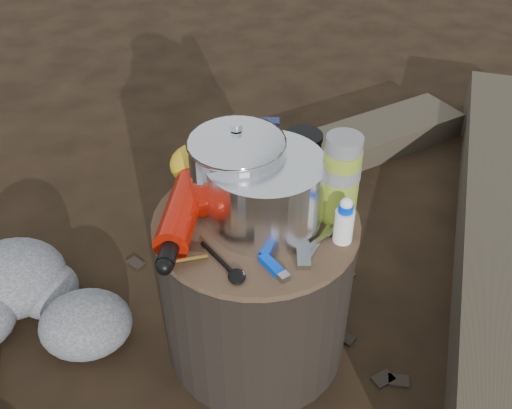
{
  "coord_description": "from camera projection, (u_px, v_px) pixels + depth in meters",
  "views": [
    {
      "loc": [
        -0.08,
        -1.01,
        1.28
      ],
      "look_at": [
        0.0,
        0.0,
        0.48
      ],
      "focal_mm": 40.68,
      "sensor_mm": 36.0,
      "label": 1
    }
  ],
  "objects": [
    {
      "name": "lighter",
      "position": [
        272.0,
        265.0,
        1.2
      ],
      "size": [
        0.06,
        0.08,
        0.02
      ],
      "primitive_type": "cube",
      "rotation": [
        0.0,
        0.0,
        0.52
      ],
      "color": "#003CEA",
      "rests_on": "stump"
    },
    {
      "name": "ground",
      "position": [
        256.0,
        341.0,
        1.59
      ],
      "size": [
        60.0,
        60.0,
        0.0
      ],
      "primitive_type": "plane",
      "color": "black",
      "rests_on": "ground"
    },
    {
      "name": "spork",
      "position": [
        218.0,
        258.0,
        1.22
      ],
      "size": [
        0.1,
        0.14,
        0.01
      ],
      "primitive_type": null,
      "rotation": [
        0.0,
        0.0,
        0.57
      ],
      "color": "black",
      "rests_on": "stump"
    },
    {
      "name": "travel_mug",
      "position": [
        302.0,
        158.0,
        1.4
      ],
      "size": [
        0.09,
        0.09,
        0.13
      ],
      "primitive_type": "cylinder",
      "color": "black",
      "rests_on": "stump"
    },
    {
      "name": "log_small",
      "position": [
        329.0,
        152.0,
        2.24
      ],
      "size": [
        1.18,
        0.71,
        0.1
      ],
      "primitive_type": "cube",
      "rotation": [
        0.0,
        0.0,
        -1.13
      ],
      "color": "#3D3528",
      "rests_on": "ground"
    },
    {
      "name": "squeeze_bottle",
      "position": [
        344.0,
        222.0,
        1.24
      ],
      "size": [
        0.04,
        0.04,
        0.1
      ],
      "primitive_type": "cylinder",
      "color": "white",
      "rests_on": "stump"
    },
    {
      "name": "camping_pot",
      "position": [
        237.0,
        170.0,
        1.29
      ],
      "size": [
        0.21,
        0.21,
        0.21
      ],
      "primitive_type": "cylinder",
      "color": "silver",
      "rests_on": "stump"
    },
    {
      "name": "multitool",
      "position": [
        303.0,
        251.0,
        1.23
      ],
      "size": [
        0.04,
        0.1,
        0.01
      ],
      "primitive_type": "cube",
      "rotation": [
        0.0,
        0.0,
        -0.1
      ],
      "color": "#A8A7AC",
      "rests_on": "stump"
    },
    {
      "name": "foil_windscreen",
      "position": [
        265.0,
        191.0,
        1.28
      ],
      "size": [
        0.26,
        0.26,
        0.16
      ],
      "primitive_type": "cylinder",
      "color": "silver",
      "rests_on": "stump"
    },
    {
      "name": "fuel_bottle",
      "position": [
        182.0,
        211.0,
        1.29
      ],
      "size": [
        0.13,
        0.32,
        0.08
      ],
      "primitive_type": null,
      "rotation": [
        0.0,
        0.0,
        -0.19
      ],
      "color": "#B71507",
      "rests_on": "stump"
    },
    {
      "name": "thermos",
      "position": [
        341.0,
        179.0,
        1.27
      ],
      "size": [
        0.08,
        0.08,
        0.21
      ],
      "primitive_type": "cylinder",
      "color": "#89A32C",
      "rests_on": "stump"
    },
    {
      "name": "food_pouch",
      "position": [
        256.0,
        146.0,
        1.44
      ],
      "size": [
        0.11,
        0.04,
        0.14
      ],
      "primitive_type": "cube",
      "rotation": [
        0.0,
        0.0,
        -0.1
      ],
      "color": "navy",
      "rests_on": "stump"
    },
    {
      "name": "pot_grabber",
      "position": [
        320.0,
        239.0,
        1.26
      ],
      "size": [
        0.12,
        0.13,
        0.01
      ],
      "primitive_type": null,
      "rotation": [
        0.0,
        0.0,
        -0.71
      ],
      "color": "#A8A7AC",
      "rests_on": "stump"
    },
    {
      "name": "stuff_sack",
      "position": [
        201.0,
        164.0,
        1.41
      ],
      "size": [
        0.15,
        0.12,
        0.1
      ],
      "primitive_type": "ellipsoid",
      "color": "gold",
      "rests_on": "stump"
    },
    {
      "name": "stump",
      "position": [
        256.0,
        286.0,
        1.46
      ],
      "size": [
        0.47,
        0.47,
        0.44
      ],
      "primitive_type": "cylinder",
      "color": "black",
      "rests_on": "ground"
    }
  ]
}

